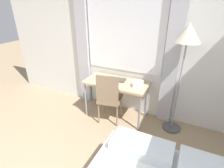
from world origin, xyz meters
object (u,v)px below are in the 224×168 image
(standing_lamp, at_px, (187,43))
(book, at_px, (118,80))
(desk, at_px, (116,85))
(desk_chair, at_px, (109,96))
(telephone, at_px, (138,84))

(standing_lamp, bearing_deg, book, 179.54)
(desk, distance_m, book, 0.11)
(desk_chair, height_order, standing_lamp, standing_lamp)
(telephone, height_order, book, telephone)
(desk_chair, relative_size, book, 3.39)
(desk_chair, height_order, book, desk_chair)
(standing_lamp, relative_size, telephone, 10.79)
(telephone, distance_m, book, 0.43)
(desk_chair, bearing_deg, standing_lamp, 4.33)
(desk, relative_size, book, 3.97)
(desk, relative_size, telephone, 6.87)
(standing_lamp, distance_m, book, 1.30)
(book, bearing_deg, telephone, -13.10)
(desk, height_order, telephone, telephone)
(desk, distance_m, desk_chair, 0.26)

